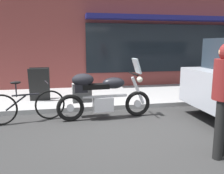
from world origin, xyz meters
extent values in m
plane|color=#2D2D2D|center=(0.00, 0.00, 0.00)|extent=(80.00, 80.00, 0.00)
torus|color=black|center=(0.61, 0.75, 0.31)|extent=(0.62, 0.12, 0.61)
cylinder|color=silver|center=(0.61, 0.75, 0.31)|extent=(0.16, 0.07, 0.16)
torus|color=black|center=(-0.97, 0.67, 0.31)|extent=(0.62, 0.12, 0.61)
cylinder|color=silver|center=(-0.97, 0.67, 0.31)|extent=(0.16, 0.07, 0.16)
cube|color=silver|center=(-0.23, 0.70, 0.36)|extent=(0.45, 0.32, 0.32)
cylinder|color=silver|center=(-0.18, 0.71, 0.53)|extent=(1.03, 0.11, 0.06)
ellipsoid|color=black|center=(0.02, 0.72, 0.83)|extent=(0.53, 0.31, 0.26)
cube|color=black|center=(-0.40, 0.70, 0.77)|extent=(0.61, 0.27, 0.11)
cube|color=black|center=(-0.73, 0.68, 0.75)|extent=(0.29, 0.23, 0.18)
cylinder|color=silver|center=(0.61, 0.75, 0.63)|extent=(0.35, 0.09, 0.67)
cylinder|color=black|center=(0.49, 0.74, 1.03)|extent=(0.07, 0.62, 0.04)
cube|color=silver|center=(0.57, 0.74, 1.21)|extent=(0.17, 0.33, 0.35)
sphere|color=#EAEACC|center=(0.65, 0.75, 0.89)|extent=(0.14, 0.14, 0.14)
cube|color=#A7A7A7|center=(-0.69, 0.92, 0.59)|extent=(0.45, 0.22, 0.44)
cube|color=black|center=(-0.69, 1.03, 0.59)|extent=(0.37, 0.03, 0.03)
ellipsoid|color=black|center=(-0.68, 0.68, 0.93)|extent=(0.50, 0.34, 0.28)
torus|color=black|center=(-1.42, 0.91, 0.34)|extent=(0.66, 0.19, 0.67)
torus|color=black|center=(-2.41, 0.68, 0.34)|extent=(0.66, 0.19, 0.67)
cylinder|color=black|center=(-1.91, 0.80, 0.62)|extent=(0.55, 0.16, 0.04)
cylinder|color=black|center=(-2.11, 0.75, 0.46)|extent=(0.44, 0.13, 0.32)
cylinder|color=black|center=(-2.09, 0.76, 0.74)|extent=(0.03, 0.03, 0.30)
ellipsoid|color=black|center=(-2.09, 0.76, 0.90)|extent=(0.24, 0.15, 0.06)
cylinder|color=black|center=(-1.46, 0.90, 0.86)|extent=(0.14, 0.47, 0.03)
cylinder|color=black|center=(2.55, 0.85, 0.33)|extent=(0.66, 0.22, 0.66)
cylinder|color=black|center=(1.16, -1.53, 0.45)|extent=(0.14, 0.14, 0.90)
cylinder|color=maroon|center=(1.34, -1.28, 1.16)|extent=(0.10, 0.10, 0.56)
cube|color=black|center=(-1.78, 2.25, 0.59)|extent=(0.55, 0.19, 0.92)
cube|color=black|center=(-1.78, 2.47, 0.59)|extent=(0.55, 0.19, 0.92)
camera|label=1|loc=(-1.03, -4.44, 1.70)|focal=37.55mm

